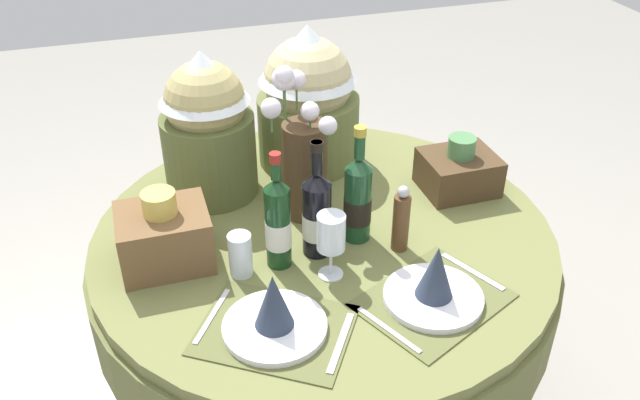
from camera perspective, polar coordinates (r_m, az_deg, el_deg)
dining_table at (r=1.95m, az=0.28°, el=-6.16°), size 1.30×1.30×0.78m
place_setting_left at (r=1.53m, az=-3.92°, el=-9.75°), size 0.43×0.40×0.16m
place_setting_right at (r=1.62m, az=9.72°, el=-7.20°), size 0.42×0.38×0.16m
flower_vase at (r=1.84m, az=-1.45°, el=3.66°), size 0.18×0.24×0.43m
wine_bottle_left at (r=1.76m, az=3.24°, el=0.13°), size 0.07×0.07×0.33m
wine_bottle_centre at (r=1.67m, az=-3.60°, el=-1.95°), size 0.07×0.07×0.32m
wine_bottle_right at (r=1.71m, az=-0.27°, el=-1.13°), size 0.08×0.08×0.33m
wine_glass_left at (r=1.63m, az=0.95°, el=-2.91°), size 0.07×0.07×0.18m
tumbler_near_left at (r=1.68m, az=-6.79°, el=-4.64°), size 0.06×0.06×0.12m
pepper_mill at (r=1.75m, az=6.91°, el=-1.73°), size 0.04×0.04×0.19m
gift_tub_back_left at (r=1.94m, az=-9.63°, el=6.72°), size 0.27×0.27×0.44m
gift_tub_back_centre at (r=2.08m, az=-1.03°, el=9.13°), size 0.32×0.32×0.45m
woven_basket_side_left at (r=1.74m, az=-13.12°, el=-2.97°), size 0.23×0.19×0.21m
woven_basket_side_right at (r=2.04m, az=11.71°, el=2.49°), size 0.21×0.18×0.17m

